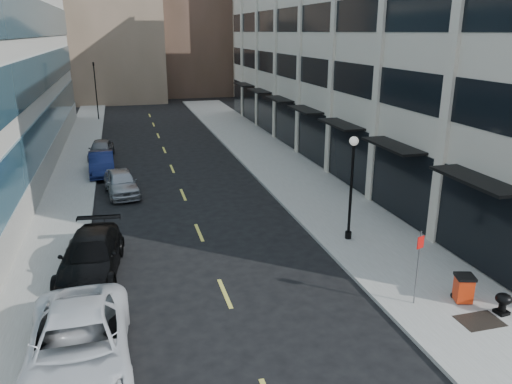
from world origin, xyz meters
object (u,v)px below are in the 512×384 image
traffic_signal (94,66)px  car_black_pickup (91,256)px  car_silver_sedan (121,182)px  lamppost (352,179)px  car_grey_sedan (101,149)px  car_white_van (78,346)px  urn_planter (503,302)px  trash_bin (464,287)px  sign_post (419,258)px  car_blue_sedan (102,164)px

traffic_signal → car_black_pickup: size_ratio=1.30×
car_silver_sedan → lamppost: bearing=-52.3°
lamppost → car_grey_sedan: bearing=120.2°
car_white_van → car_black_pickup: bearing=88.7°
urn_planter → trash_bin: bearing=126.9°
car_black_pickup → sign_post: sign_post is taller
car_white_van → car_black_pickup: (0.07, 6.14, -0.07)m
car_white_van → car_blue_sedan: bearing=89.0°
trash_bin → sign_post: bearing=-174.5°
car_silver_sedan → trash_bin: bearing=-62.2°
car_silver_sedan → sign_post: size_ratio=1.61×
car_black_pickup → trash_bin: car_black_pickup is taller
car_white_van → car_silver_sedan: car_white_van is taller
trash_bin → car_grey_sedan: bearing=133.1°
lamppost → traffic_signal: bearing=107.9°
car_white_van → sign_post: 11.01m
car_grey_sedan → urn_planter: bearing=-57.8°
lamppost → urn_planter: bearing=-73.0°
car_blue_sedan → urn_planter: size_ratio=6.09×
urn_planter → car_white_van: bearing=176.9°
car_silver_sedan → sign_post: (9.59, -15.64, 1.12)m
car_silver_sedan → car_blue_sedan: 4.91m
car_black_pickup → car_silver_sedan: (1.28, 10.14, -0.04)m
car_grey_sedan → trash_bin: 28.38m
car_grey_sedan → urn_planter: (13.40, -26.44, -0.11)m
car_silver_sedan → car_blue_sedan: size_ratio=0.96×
lamppost → urn_planter: size_ratio=6.52×
sign_post → car_grey_sedan: bearing=94.3°
traffic_signal → urn_planter: 46.49m
car_silver_sedan → car_grey_sedan: bearing=90.7°
trash_bin → lamppost: bearing=119.7°
trash_bin → traffic_signal: bearing=123.9°
lamppost → sign_post: bearing=-92.5°
sign_post → traffic_signal: bearing=86.0°
sign_post → urn_planter: bearing=-48.2°
trash_bin → urn_planter: trash_bin is taller
trash_bin → car_white_van: bearing=-161.9°
traffic_signal → lamppost: 38.78m
car_silver_sedan → car_blue_sedan: car_blue_sedan is taller
car_grey_sedan → sign_post: bearing=-61.1°
car_white_van → car_black_pickup: 6.14m
car_white_van → car_grey_sedan: 25.72m
car_black_pickup → sign_post: size_ratio=2.00×
car_blue_sedan → car_grey_sedan: size_ratio=1.09×
car_white_van → car_blue_sedan: 21.04m
car_black_pickup → lamppost: 11.35m
car_black_pickup → car_white_van: bearing=-84.2°
trash_bin → sign_post: 2.07m
trash_bin → lamppost: 6.73m
lamppost → sign_post: lamppost is taller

